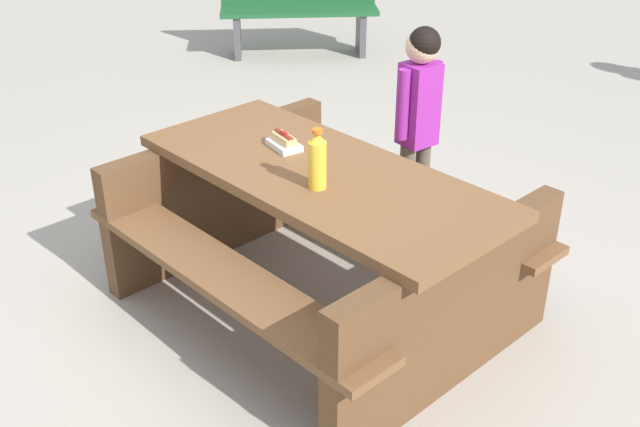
% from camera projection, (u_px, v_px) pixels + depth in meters
% --- Properties ---
extents(ground_plane, '(30.00, 30.00, 0.00)m').
position_uv_depth(ground_plane, '(320.00, 306.00, 3.81)').
color(ground_plane, '#ADA599').
rests_on(ground_plane, ground).
extents(picnic_table, '(2.17, 1.93, 0.75)m').
position_uv_depth(picnic_table, '(320.00, 228.00, 3.60)').
color(picnic_table, brown).
rests_on(picnic_table, ground).
extents(soda_bottle, '(0.08, 0.08, 0.27)m').
position_uv_depth(soda_bottle, '(317.00, 161.00, 3.24)').
color(soda_bottle, yellow).
rests_on(soda_bottle, picnic_table).
extents(hotdog_tray, '(0.21, 0.19, 0.08)m').
position_uv_depth(hotdog_tray, '(284.00, 142.00, 3.65)').
color(hotdog_tray, white).
rests_on(hotdog_tray, picnic_table).
extents(child_in_coat, '(0.23, 0.27, 1.19)m').
position_uv_depth(child_in_coat, '(419.00, 105.00, 4.14)').
color(child_in_coat, brown).
rests_on(child_in_coat, ground).
extents(park_bench_near, '(1.49, 1.11, 0.85)m').
position_uv_depth(park_bench_near, '(299.00, 7.00, 7.37)').
color(park_bench_near, '#1E592D').
rests_on(park_bench_near, ground).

